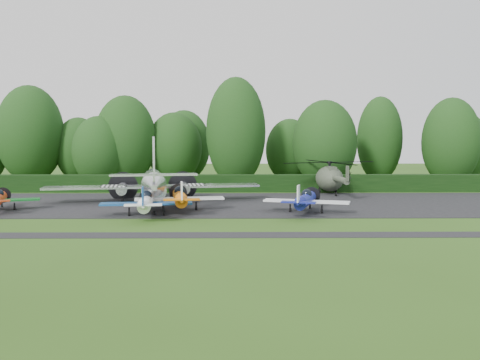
{
  "coord_description": "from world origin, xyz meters",
  "views": [
    {
      "loc": [
        5.04,
        -41.36,
        6.81
      ],
      "look_at": [
        5.59,
        8.13,
        2.5
      ],
      "focal_mm": 40.0,
      "sensor_mm": 36.0,
      "label": 1
    }
  ],
  "objects_px": {
    "light_plane_orange": "(180,197)",
    "light_plane_blue": "(305,200)",
    "light_plane_white": "(146,202)",
    "transport_plane": "(153,184)",
    "sign_board": "(452,182)",
    "helicopter": "(330,176)"
  },
  "relations": [
    {
      "from": "light_plane_white",
      "to": "sign_board",
      "type": "bearing_deg",
      "value": 35.25
    },
    {
      "from": "light_plane_blue",
      "to": "helicopter",
      "type": "bearing_deg",
      "value": 56.0
    },
    {
      "from": "light_plane_white",
      "to": "light_plane_blue",
      "type": "height_order",
      "value": "light_plane_white"
    },
    {
      "from": "light_plane_blue",
      "to": "sign_board",
      "type": "relative_size",
      "value": 2.56
    },
    {
      "from": "transport_plane",
      "to": "helicopter",
      "type": "bearing_deg",
      "value": 32.89
    },
    {
      "from": "light_plane_blue",
      "to": "helicopter",
      "type": "height_order",
      "value": "helicopter"
    },
    {
      "from": "light_plane_orange",
      "to": "light_plane_white",
      "type": "bearing_deg",
      "value": -121.38
    },
    {
      "from": "light_plane_orange",
      "to": "light_plane_blue",
      "type": "relative_size",
      "value": 1.06
    },
    {
      "from": "light_plane_white",
      "to": "light_plane_orange",
      "type": "relative_size",
      "value": 0.97
    },
    {
      "from": "light_plane_blue",
      "to": "helicopter",
      "type": "relative_size",
      "value": 0.58
    },
    {
      "from": "helicopter",
      "to": "light_plane_orange",
      "type": "bearing_deg",
      "value": -134.76
    },
    {
      "from": "light_plane_white",
      "to": "sign_board",
      "type": "xyz_separation_m",
      "value": [
        32.71,
        18.35,
        -0.06
      ]
    },
    {
      "from": "light_plane_white",
      "to": "helicopter",
      "type": "bearing_deg",
      "value": 48.67
    },
    {
      "from": "light_plane_white",
      "to": "light_plane_blue",
      "type": "relative_size",
      "value": 1.03
    },
    {
      "from": "transport_plane",
      "to": "light_plane_white",
      "type": "relative_size",
      "value": 2.67
    },
    {
      "from": "transport_plane",
      "to": "light_plane_blue",
      "type": "xyz_separation_m",
      "value": [
        13.99,
        -6.82,
        -0.72
      ]
    },
    {
      "from": "transport_plane",
      "to": "sign_board",
      "type": "distance_m",
      "value": 34.88
    },
    {
      "from": "light_plane_orange",
      "to": "helicopter",
      "type": "bearing_deg",
      "value": 49.43
    },
    {
      "from": "light_plane_orange",
      "to": "sign_board",
      "type": "xyz_separation_m",
      "value": [
        30.24,
        15.36,
        -0.11
      ]
    },
    {
      "from": "transport_plane",
      "to": "light_plane_orange",
      "type": "height_order",
      "value": "transport_plane"
    },
    {
      "from": "helicopter",
      "to": "transport_plane",
      "type": "bearing_deg",
      "value": -152.15
    },
    {
      "from": "light_plane_white",
      "to": "light_plane_blue",
      "type": "xyz_separation_m",
      "value": [
        13.29,
        1.54,
        -0.03
      ]
    }
  ]
}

